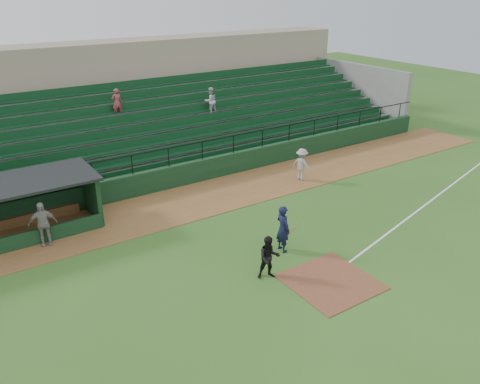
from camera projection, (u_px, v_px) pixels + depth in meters
ground at (312, 269)px, 18.30m from camera, size 90.00×90.00×0.00m
warning_track at (207, 197)px, 24.41m from camera, size 40.00×4.00×0.03m
home_plate_dirt at (331, 282)px, 17.53m from camera, size 3.00×3.00×0.03m
foul_line at (421, 208)px, 23.26m from camera, size 17.49×4.44×0.01m
stadium_structure at (139, 117)px, 29.95m from camera, size 38.00×13.08×6.40m
batter_at_plate at (283, 229)px, 19.23m from camera, size 1.04×0.73×1.98m
umpire at (269, 258)px, 17.49m from camera, size 1.00×0.90×1.68m
runner at (302, 164)px, 26.20m from camera, size 0.95×1.29×1.79m
dugout_player_a at (43, 224)px, 19.61m from camera, size 1.19×0.68×1.92m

